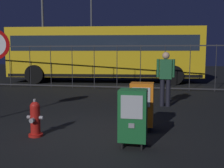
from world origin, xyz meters
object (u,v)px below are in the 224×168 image
at_px(newspaper_box_primary, 133,115).
at_px(newspaper_box_secondary, 142,104).
at_px(fire_hydrant, 35,119).
at_px(street_light_near_right, 43,16).
at_px(bus_near, 105,52).
at_px(street_light_near_left, 91,13).
at_px(pedestrian, 165,76).

xyz_separation_m(newspaper_box_primary, newspaper_box_secondary, (0.08, 1.03, 0.00)).
relative_size(fire_hydrant, newspaper_box_primary, 0.73).
xyz_separation_m(newspaper_box_secondary, street_light_near_right, (-6.95, 10.31, 3.37)).
bearing_deg(bus_near, street_light_near_left, 106.35).
height_order(newspaper_box_primary, newspaper_box_secondary, same).
bearing_deg(newspaper_box_secondary, street_light_near_left, 108.81).
bearing_deg(street_light_near_right, fire_hydrant, -66.09).
xyz_separation_m(pedestrian, street_light_near_left, (-5.51, 11.93, 3.68)).
bearing_deg(pedestrian, bus_near, 116.56).
distance_m(newspaper_box_secondary, pedestrian, 2.81).
xyz_separation_m(fire_hydrant, newspaper_box_secondary, (2.03, 0.78, 0.22)).
height_order(fire_hydrant, newspaper_box_secondary, newspaper_box_secondary).
height_order(newspaper_box_primary, street_light_near_left, street_light_near_left).
relative_size(fire_hydrant, bus_near, 0.07).
bearing_deg(bus_near, fire_hydrant, -91.85).
bearing_deg(pedestrian, street_light_near_right, 134.59).
xyz_separation_m(newspaper_box_secondary, bus_near, (-2.79, 9.35, 1.14)).
height_order(newspaper_box_primary, bus_near, bus_near).
relative_size(fire_hydrant, street_light_near_left, 0.09).
bearing_deg(newspaper_box_secondary, pedestrian, 79.43).
distance_m(fire_hydrant, bus_near, 10.25).
bearing_deg(pedestrian, fire_hydrant, -125.86).
bearing_deg(street_light_near_right, pedestrian, -45.41).
height_order(newspaper_box_secondary, pedestrian, pedestrian).
bearing_deg(bus_near, newspaper_box_primary, -81.47).
relative_size(bus_near, street_light_near_right, 1.58).
height_order(newspaper_box_primary, pedestrian, pedestrian).
bearing_deg(street_light_near_left, pedestrian, -65.22).
relative_size(bus_near, street_light_near_left, 1.32).
height_order(newspaper_box_secondary, street_light_near_left, street_light_near_left).
relative_size(newspaper_box_secondary, bus_near, 0.10).
bearing_deg(fire_hydrant, newspaper_box_secondary, 21.05).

